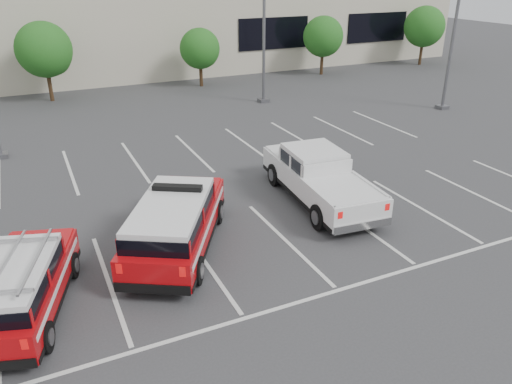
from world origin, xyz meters
The scene contains 12 objects.
ground centered at (0.00, 0.00, 0.00)m, with size 120.00×120.00×0.00m, color #37373A.
stall_markings centered at (0.00, 4.50, 0.01)m, with size 23.00×15.00×0.01m, color silver.
convention_building centered at (0.18, 31.86, 4.72)m, with size 60.00×16.99×13.20m.
tree_mid_left centered at (-4.91, 22.05, 3.04)m, with size 3.37×3.37×4.85m.
tree_mid_right centered at (5.09, 22.05, 2.50)m, with size 2.77×2.77×3.99m.
tree_right centered at (15.09, 22.05, 2.77)m, with size 3.07×3.07×4.42m.
tree_far_right centered at (25.09, 22.05, 3.04)m, with size 3.37×3.37×4.85m.
light_pole_mid centered at (7.00, 16.00, 5.19)m, with size 0.90×0.60×10.24m.
light_pole_right centered at (16.00, 10.00, 5.19)m, with size 0.90×0.60×10.24m.
fire_chief_suv centered at (-3.21, 0.94, 0.79)m, with size 4.48×5.73×1.93m.
white_pickup centered at (2.46, 2.14, 0.73)m, with size 2.59×6.13×1.83m.
ladder_suv centered at (-7.48, -0.44, 0.72)m, with size 3.08×4.88×1.80m.
Camera 1 is at (-6.59, -11.78, 7.79)m, focal length 35.00 mm.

